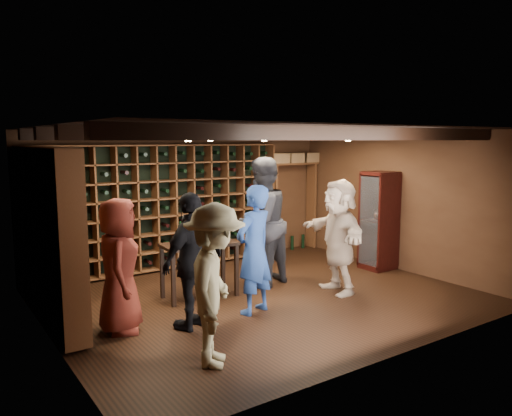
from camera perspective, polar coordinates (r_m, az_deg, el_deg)
ground at (r=7.61m, az=0.79°, el=-10.14°), size 6.00×6.00×0.00m
room_shell at (r=7.29m, az=0.59°, el=8.38°), size 6.00×6.00×6.00m
wine_rack_back at (r=9.10m, az=-10.40°, el=0.12°), size 4.65×0.30×2.20m
wine_rack_left at (r=6.98m, az=-22.76°, el=-2.67°), size 0.30×2.65×2.20m
crate_shelf at (r=10.57m, az=4.27°, el=3.56°), size 1.20×0.32×2.07m
display_cabinet at (r=9.33m, az=13.85°, el=-1.62°), size 0.55×0.50×1.75m
man_blue_shirt at (r=6.74m, az=-0.22°, el=-4.78°), size 0.74×0.60×1.75m
man_grey_suit at (r=7.99m, az=0.66°, el=-1.61°), size 1.21×1.07×2.08m
guest_red_floral at (r=6.32m, az=-15.39°, el=-6.37°), size 0.79×0.95×1.66m
guest_woman_black at (r=6.26m, az=-7.20°, el=-6.00°), size 1.09×0.75×1.72m
guest_khaki at (r=5.23m, az=-4.72°, el=-8.79°), size 1.17×1.27×1.71m
guest_beige at (r=7.78m, az=9.41°, el=-3.18°), size 0.91×1.71×1.76m
tasting_table at (r=7.48m, az=-6.53°, el=-4.66°), size 1.14×0.63×1.11m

